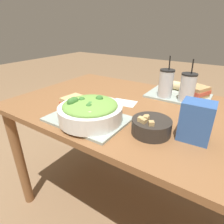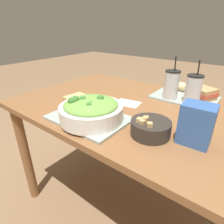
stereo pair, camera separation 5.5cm
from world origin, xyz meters
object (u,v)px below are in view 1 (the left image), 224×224
at_px(sandwich_near, 75,104).
at_px(baguette_near, 95,104).
at_px(drink_cup_dark, 166,84).
at_px(napkin_folded, 124,103).
at_px(chip_bag, 196,121).
at_px(soup_bowl, 151,126).
at_px(baguette_far, 176,85).
at_px(sandwich_far, 195,91).
at_px(drink_cup_red, 187,88).
at_px(salad_bowl, 90,110).

bearing_deg(sandwich_near, baguette_near, 39.77).
height_order(drink_cup_dark, napkin_folded, drink_cup_dark).
bearing_deg(chip_bag, soup_bowl, -164.33).
bearing_deg(baguette_near, chip_bag, -65.50).
distance_m(soup_bowl, chip_bag, 0.17).
bearing_deg(baguette_far, napkin_folded, 160.71).
bearing_deg(sandwich_far, sandwich_near, -106.95).
xyz_separation_m(sandwich_near, baguette_near, (0.08, 0.05, -0.00)).
relative_size(baguette_far, napkin_folded, 0.89).
height_order(sandwich_far, baguette_far, sandwich_far).
xyz_separation_m(soup_bowl, drink_cup_red, (0.03, 0.42, 0.05)).
relative_size(soup_bowl, sandwich_far, 0.97).
relative_size(chip_bag, napkin_folded, 1.04).
distance_m(salad_bowl, drink_cup_dark, 0.52).
xyz_separation_m(sandwich_far, drink_cup_dark, (-0.15, -0.11, 0.05)).
distance_m(sandwich_near, drink_cup_red, 0.62).
bearing_deg(baguette_far, baguette_near, 162.37).
bearing_deg(soup_bowl, baguette_near, 172.63).
bearing_deg(chip_bag, drink_cup_dark, 120.52).
bearing_deg(salad_bowl, drink_cup_red, 58.39).
height_order(sandwich_far, chip_bag, chip_bag).
height_order(baguette_near, chip_bag, chip_bag).
xyz_separation_m(baguette_near, drink_cup_dark, (0.24, 0.38, 0.05)).
distance_m(sandwich_near, baguette_near, 0.10).
height_order(sandwich_near, chip_bag, chip_bag).
distance_m(sandwich_near, sandwich_far, 0.72).
height_order(baguette_far, drink_cup_dark, drink_cup_dark).
bearing_deg(salad_bowl, sandwich_far, 61.41).
bearing_deg(baguette_far, chip_bag, -150.52).
distance_m(baguette_far, chip_bag, 0.59).
relative_size(sandwich_far, chip_bag, 1.06).
distance_m(soup_bowl, drink_cup_red, 0.43).
bearing_deg(soup_bowl, drink_cup_red, 85.55).
bearing_deg(soup_bowl, chip_bag, 18.70).
bearing_deg(baguette_near, soup_bowl, -74.07).
bearing_deg(drink_cup_red, sandwich_far, 76.38).
height_order(soup_bowl, sandwich_near, soup_bowl).
bearing_deg(drink_cup_red, soup_bowl, -94.45).
relative_size(sandwich_near, drink_cup_dark, 0.53).
height_order(baguette_near, sandwich_far, sandwich_far).
distance_m(salad_bowl, chip_bag, 0.44).
height_order(soup_bowl, chip_bag, chip_bag).
relative_size(baguette_far, drink_cup_red, 0.56).
bearing_deg(drink_cup_dark, drink_cup_red, -0.00).
xyz_separation_m(salad_bowl, baguette_far, (0.19, 0.66, -0.02)).
bearing_deg(napkin_folded, soup_bowl, -41.07).
bearing_deg(napkin_folded, baguette_far, 64.06).
bearing_deg(soup_bowl, napkin_folded, 138.93).
height_order(sandwich_near, baguette_far, sandwich_near).
distance_m(soup_bowl, baguette_far, 0.60).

